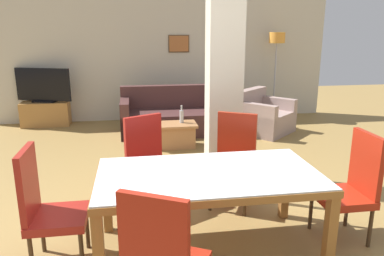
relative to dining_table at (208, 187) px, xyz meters
The scene contains 15 objects.
ground_plane 0.60m from the dining_table, ahead, with size 18.00×18.00×0.00m, color olive.
back_wall 5.16m from the dining_table, 89.99° to the left, with size 7.20×0.09×2.70m.
divider_pillar 1.88m from the dining_table, 72.41° to the left, with size 0.43×0.32×2.70m.
dining_table is the anchor object (origin of this frame).
dining_chair_head_right 1.34m from the dining_table, ahead, with size 0.46×0.46×1.01m.
dining_chair_far_right 1.00m from the dining_table, 62.09° to the left, with size 0.62×0.62×1.01m.
dining_chair_far_left 1.03m from the dining_table, 116.91° to the left, with size 0.62×0.62×1.01m.
dining_chair_head_left 1.34m from the dining_table, behind, with size 0.46×0.46×1.01m.
sofa 3.95m from the dining_table, 87.87° to the left, with size 2.00×0.90×0.85m.
armchair 4.10m from the dining_table, 63.97° to the left, with size 1.26×1.26×0.80m.
coffee_table 3.05m from the dining_table, 89.56° to the left, with size 0.76×0.46×0.40m.
bottle 3.07m from the dining_table, 86.89° to the left, with size 0.07×0.07×0.29m.
tv_stand 5.39m from the dining_table, 116.15° to the left, with size 0.92×0.40×0.49m.
tv_screen 5.38m from the dining_table, 116.15° to the left, with size 1.09×0.41×0.68m.
floor_lamp 5.39m from the dining_table, 63.11° to the left, with size 0.33×0.33×1.83m.
Camera 1 is at (-0.60, -2.90, 1.92)m, focal length 35.00 mm.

